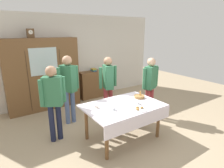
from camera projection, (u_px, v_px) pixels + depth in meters
The scene contains 19 objects.
ground_plane at pixel (117, 133), 4.17m from camera, with size 12.00×12.00×0.00m, color tan.
back_wall at pixel (69, 59), 5.90m from camera, with size 6.40×0.10×2.70m, color silver.
dining_table at pixel (124, 110), 3.80m from camera, with size 1.58×1.07×0.76m.
wall_cabinet at pixel (43, 75), 5.27m from camera, with size 2.00×0.46×2.03m.
mantel_clock at pixel (30, 33), 4.84m from camera, with size 0.18×0.11×0.24m.
bookshelf_low at pixel (94, 84), 6.36m from camera, with size 1.02×0.35×0.90m.
book_stack at pixel (94, 70), 6.22m from camera, with size 0.16×0.20×0.09m.
tea_cup_back_edge at pixel (138, 103), 3.82m from camera, with size 0.13×0.13×0.06m.
tea_cup_mid_left at pixel (114, 109), 3.54m from camera, with size 0.13×0.13×0.06m.
tea_cup_center at pixel (96, 106), 3.65m from camera, with size 0.13×0.13×0.06m.
bread_basket at pixel (139, 96), 4.18m from camera, with size 0.24×0.24×0.16m.
pastry_plate at pixel (139, 109), 3.57m from camera, with size 0.28×0.28×0.05m.
spoon_center at pixel (125, 104), 3.82m from camera, with size 0.12×0.02×0.01m.
spoon_far_left at pixel (125, 101), 4.03m from camera, with size 0.12×0.02×0.01m.
spoon_near_left at pixel (98, 113), 3.44m from camera, with size 0.12×0.02×0.01m.
person_by_cabinet at pixel (53, 97), 3.67m from camera, with size 0.52×0.36×1.58m.
person_behind_table_right at pixel (150, 82), 4.77m from camera, with size 0.52×0.31×1.57m.
person_beside_shelf at pixel (108, 81), 4.75m from camera, with size 0.52×0.40×1.60m.
person_near_right_end at pixel (69, 83), 4.39m from camera, with size 0.52×0.41×1.68m.
Camera 1 is at (-2.17, -2.99, 2.23)m, focal length 29.81 mm.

